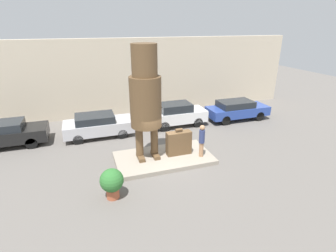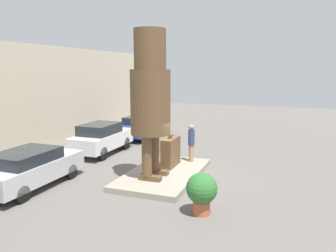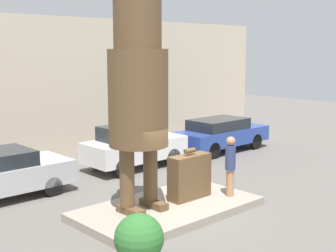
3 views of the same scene
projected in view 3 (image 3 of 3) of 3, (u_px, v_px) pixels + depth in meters
ground_plane at (168, 212)px, 13.16m from camera, size 60.00×60.00×0.00m
pedestal at (168, 209)px, 13.14m from camera, size 5.15×2.84×0.23m
building_backdrop at (24, 89)px, 18.91m from camera, size 28.00×0.60×5.92m
statue_figure at (138, 84)px, 12.18m from camera, size 1.58×1.58×5.85m
giant_suitcase at (190, 177)px, 13.60m from camera, size 1.35×0.48×1.50m
tourist at (230, 164)px, 13.77m from camera, size 0.31×0.31×1.80m
parked_car_white at (134, 145)px, 18.02m from camera, size 4.03×1.74×1.67m
parked_car_blue at (221, 133)px, 21.06m from camera, size 4.71×1.81×1.49m
planter_pot at (139, 242)px, 9.21m from camera, size 0.99×0.99×1.35m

